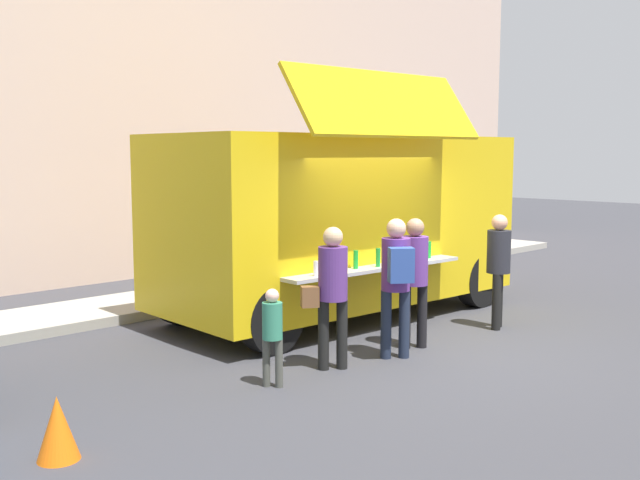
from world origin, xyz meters
TOP-DOWN VIEW (x-y plane):
  - ground_plane at (0.00, 0.00)m, footprint 60.00×60.00m
  - curb_strip at (-3.43, 4.89)m, footprint 28.00×1.60m
  - food_truck_main at (0.57, 2.27)m, footprint 5.90×3.33m
  - traffic_cone_orange at (-5.14, 0.05)m, footprint 0.36×0.36m
  - trash_bin at (4.21, 4.59)m, footprint 0.60×0.60m
  - customer_front_ordering at (-0.16, 0.20)m, footprint 0.35×0.35m
  - customer_mid_with_backpack at (-0.74, 0.03)m, footprint 0.52×0.56m
  - customer_rear_waiting at (-1.63, 0.28)m, footprint 0.53×0.44m
  - customer_extra_browsing at (1.58, 0.03)m, footprint 0.34×0.34m
  - child_near_queue at (-2.57, 0.26)m, footprint 0.22×0.22m

SIDE VIEW (x-z plane):
  - ground_plane at x=0.00m, z-range 0.00..0.00m
  - curb_strip at x=-3.43m, z-range 0.00..0.15m
  - traffic_cone_orange at x=-5.14m, z-range 0.00..0.55m
  - trash_bin at x=4.21m, z-range 0.00..1.05m
  - child_near_queue at x=-2.57m, z-range 0.11..1.20m
  - customer_extra_browsing at x=1.58m, z-range 0.16..1.84m
  - customer_rear_waiting at x=-1.63m, z-range 0.16..1.86m
  - customer_front_ordering at x=-0.16m, z-range 0.17..1.89m
  - customer_mid_with_backpack at x=-0.74m, z-range 0.20..1.96m
  - food_truck_main at x=0.57m, z-range -0.29..3.39m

